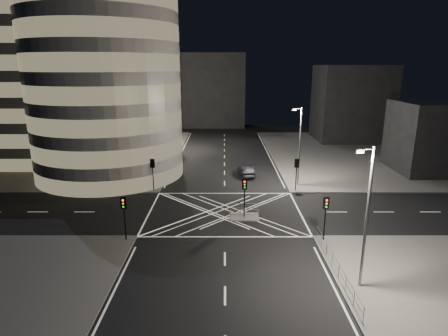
{
  "coord_description": "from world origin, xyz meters",
  "views": [
    {
      "loc": [
        -0.06,
        -37.23,
        15.16
      ],
      "look_at": [
        -0.07,
        6.81,
        3.0
      ],
      "focal_mm": 30.0,
      "sensor_mm": 36.0,
      "label": 1
    }
  ],
  "objects_px": {
    "traffic_signal_nl": "(124,210)",
    "traffic_signal_fr": "(296,169)",
    "street_lamp_left_near": "(154,139)",
    "street_lamp_right_far": "(299,144)",
    "street_lamp_right_near": "(366,214)",
    "traffic_signal_fl": "(153,169)",
    "traffic_signal_nr": "(326,210)",
    "sedan": "(246,171)",
    "central_island": "(244,217)",
    "street_lamp_left_far": "(172,120)",
    "traffic_signal_island": "(245,191)"
  },
  "relations": [
    {
      "from": "street_lamp_right_far",
      "to": "traffic_signal_island",
      "type": "bearing_deg",
      "value": -125.3
    },
    {
      "from": "street_lamp_left_near",
      "to": "street_lamp_right_far",
      "type": "distance_m",
      "value": 19.11
    },
    {
      "from": "traffic_signal_nl",
      "to": "central_island",
      "type": "bearing_deg",
      "value": 26.14
    },
    {
      "from": "central_island",
      "to": "sedan",
      "type": "height_order",
      "value": "sedan"
    },
    {
      "from": "street_lamp_left_far",
      "to": "street_lamp_right_far",
      "type": "distance_m",
      "value": 28.23
    },
    {
      "from": "street_lamp_left_near",
      "to": "traffic_signal_island",
      "type": "bearing_deg",
      "value": -49.73
    },
    {
      "from": "traffic_signal_nr",
      "to": "street_lamp_right_near",
      "type": "xyz_separation_m",
      "value": [
        0.64,
        -7.2,
        2.63
      ]
    },
    {
      "from": "traffic_signal_island",
      "to": "street_lamp_right_far",
      "type": "relative_size",
      "value": 0.4
    },
    {
      "from": "traffic_signal_fr",
      "to": "street_lamp_left_near",
      "type": "height_order",
      "value": "street_lamp_left_near"
    },
    {
      "from": "traffic_signal_island",
      "to": "street_lamp_left_near",
      "type": "relative_size",
      "value": 0.4
    },
    {
      "from": "central_island",
      "to": "traffic_signal_fl",
      "type": "relative_size",
      "value": 0.75
    },
    {
      "from": "traffic_signal_island",
      "to": "street_lamp_left_far",
      "type": "relative_size",
      "value": 0.4
    },
    {
      "from": "traffic_signal_nr",
      "to": "traffic_signal_island",
      "type": "xyz_separation_m",
      "value": [
        -6.8,
        5.3,
        0.0
      ]
    },
    {
      "from": "traffic_signal_fl",
      "to": "traffic_signal_island",
      "type": "xyz_separation_m",
      "value": [
        10.8,
        -8.3,
        0.0
      ]
    },
    {
      "from": "street_lamp_right_far",
      "to": "traffic_signal_fl",
      "type": "bearing_deg",
      "value": -173.12
    },
    {
      "from": "street_lamp_left_far",
      "to": "street_lamp_right_near",
      "type": "relative_size",
      "value": 1.0
    },
    {
      "from": "traffic_signal_fl",
      "to": "traffic_signal_nl",
      "type": "distance_m",
      "value": 13.6
    },
    {
      "from": "traffic_signal_fl",
      "to": "traffic_signal_nl",
      "type": "height_order",
      "value": "same"
    },
    {
      "from": "traffic_signal_nl",
      "to": "traffic_signal_fr",
      "type": "distance_m",
      "value": 22.24
    },
    {
      "from": "traffic_signal_nr",
      "to": "sedan",
      "type": "distance_m",
      "value": 21.17
    },
    {
      "from": "street_lamp_right_near",
      "to": "sedan",
      "type": "relative_size",
      "value": 2.14
    },
    {
      "from": "traffic_signal_nr",
      "to": "traffic_signal_island",
      "type": "relative_size",
      "value": 1.0
    },
    {
      "from": "traffic_signal_nl",
      "to": "street_lamp_left_near",
      "type": "height_order",
      "value": "street_lamp_left_near"
    },
    {
      "from": "street_lamp_left_far",
      "to": "street_lamp_right_near",
      "type": "xyz_separation_m",
      "value": [
        18.87,
        -44.0,
        0.0
      ]
    },
    {
      "from": "traffic_signal_island",
      "to": "street_lamp_right_near",
      "type": "bearing_deg",
      "value": -59.25
    },
    {
      "from": "street_lamp_left_far",
      "to": "street_lamp_right_far",
      "type": "height_order",
      "value": "same"
    },
    {
      "from": "street_lamp_left_near",
      "to": "traffic_signal_nl",
      "type": "bearing_deg",
      "value": -88.06
    },
    {
      "from": "traffic_signal_nl",
      "to": "street_lamp_left_far",
      "type": "relative_size",
      "value": 0.4
    },
    {
      "from": "street_lamp_right_near",
      "to": "traffic_signal_fl",
      "type": "bearing_deg",
      "value": 131.24
    },
    {
      "from": "street_lamp_right_far",
      "to": "street_lamp_right_near",
      "type": "xyz_separation_m",
      "value": [
        0.0,
        -23.0,
        0.0
      ]
    },
    {
      "from": "traffic_signal_nr",
      "to": "street_lamp_right_near",
      "type": "distance_m",
      "value": 7.69
    },
    {
      "from": "traffic_signal_island",
      "to": "street_lamp_right_far",
      "type": "distance_m",
      "value": 13.13
    },
    {
      "from": "street_lamp_right_near",
      "to": "street_lamp_left_near",
      "type": "bearing_deg",
      "value": 125.97
    },
    {
      "from": "traffic_signal_fl",
      "to": "street_lamp_left_far",
      "type": "distance_m",
      "value": 23.36
    },
    {
      "from": "street_lamp_right_far",
      "to": "street_lamp_right_near",
      "type": "bearing_deg",
      "value": -90.0
    },
    {
      "from": "traffic_signal_island",
      "to": "street_lamp_left_far",
      "type": "bearing_deg",
      "value": 109.95
    },
    {
      "from": "traffic_signal_fl",
      "to": "traffic_signal_nr",
      "type": "bearing_deg",
      "value": -37.69
    },
    {
      "from": "traffic_signal_nl",
      "to": "street_lamp_right_near",
      "type": "bearing_deg",
      "value": -21.55
    },
    {
      "from": "central_island",
      "to": "traffic_signal_island",
      "type": "height_order",
      "value": "traffic_signal_island"
    },
    {
      "from": "central_island",
      "to": "traffic_signal_nr",
      "type": "distance_m",
      "value": 9.08
    },
    {
      "from": "central_island",
      "to": "traffic_signal_fl",
      "type": "bearing_deg",
      "value": 142.46
    },
    {
      "from": "street_lamp_left_far",
      "to": "traffic_signal_nl",
      "type": "bearing_deg",
      "value": -89.01
    },
    {
      "from": "traffic_signal_fl",
      "to": "traffic_signal_fr",
      "type": "height_order",
      "value": "same"
    },
    {
      "from": "traffic_signal_fl",
      "to": "traffic_signal_fr",
      "type": "xyz_separation_m",
      "value": [
        17.6,
        0.0,
        0.0
      ]
    },
    {
      "from": "traffic_signal_fl",
      "to": "central_island",
      "type": "bearing_deg",
      "value": -37.54
    },
    {
      "from": "street_lamp_right_near",
      "to": "street_lamp_right_far",
      "type": "bearing_deg",
      "value": 90.0
    },
    {
      "from": "traffic_signal_fl",
      "to": "traffic_signal_island",
      "type": "distance_m",
      "value": 13.62
    },
    {
      "from": "street_lamp_left_far",
      "to": "street_lamp_right_near",
      "type": "distance_m",
      "value": 47.88
    },
    {
      "from": "traffic_signal_fr",
      "to": "traffic_signal_nr",
      "type": "relative_size",
      "value": 1.0
    },
    {
      "from": "traffic_signal_nl",
      "to": "street_lamp_right_near",
      "type": "relative_size",
      "value": 0.4
    }
  ]
}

